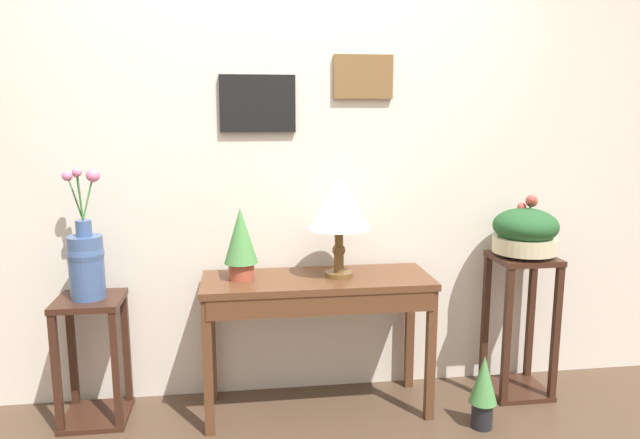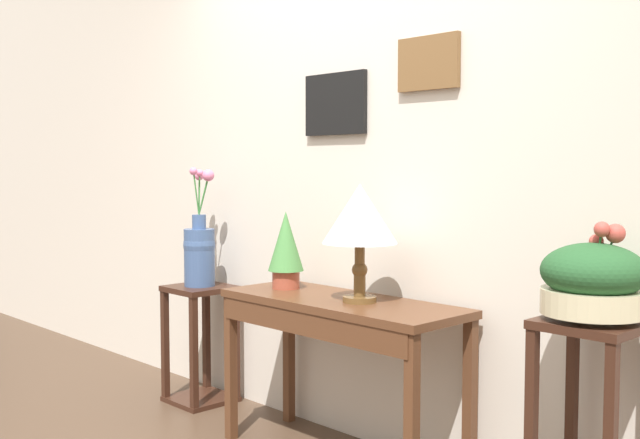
% 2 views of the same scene
% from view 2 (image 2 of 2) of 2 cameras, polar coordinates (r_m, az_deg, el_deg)
% --- Properties ---
extents(back_wall_with_art, '(9.00, 0.13, 2.80)m').
position_cam_2_polar(back_wall_with_art, '(3.66, 3.36, 5.39)').
color(back_wall_with_art, beige).
rests_on(back_wall_with_art, ground).
extents(console_table, '(1.18, 0.44, 0.73)m').
position_cam_2_polar(console_table, '(3.38, 1.27, -7.66)').
color(console_table, '#56331E').
rests_on(console_table, ground).
extents(table_lamp, '(0.32, 0.32, 0.51)m').
position_cam_2_polar(table_lamp, '(3.26, 2.98, 0.19)').
color(table_lamp, brown).
rests_on(table_lamp, console_table).
extents(potted_plant_on_console, '(0.17, 0.17, 0.37)m').
position_cam_2_polar(potted_plant_on_console, '(3.64, -2.56, -2.04)').
color(potted_plant_on_console, '#9E4733').
rests_on(potted_plant_on_console, console_table).
extents(pedestal_stand_left, '(0.32, 0.32, 0.65)m').
position_cam_2_polar(pedestal_stand_left, '(4.35, -8.88, -9.14)').
color(pedestal_stand_left, '#381E14').
rests_on(pedestal_stand_left, ground).
extents(flower_vase_tall_left, '(0.19, 0.18, 0.65)m').
position_cam_2_polar(flower_vase_tall_left, '(4.26, -8.94, -2.13)').
color(flower_vase_tall_left, '#3D5684').
rests_on(flower_vase_tall_left, pedestal_stand_left).
extents(pedestal_stand_right, '(0.32, 0.32, 0.79)m').
position_cam_2_polar(pedestal_stand_right, '(2.84, 19.38, -14.95)').
color(pedestal_stand_right, '#381E14').
rests_on(pedestal_stand_right, ground).
extents(planter_bowl_wide_right, '(0.35, 0.35, 0.33)m').
position_cam_2_polar(planter_bowl_wide_right, '(2.72, 19.65, -4.27)').
color(planter_bowl_wide_right, beige).
rests_on(planter_bowl_wide_right, pedestal_stand_right).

